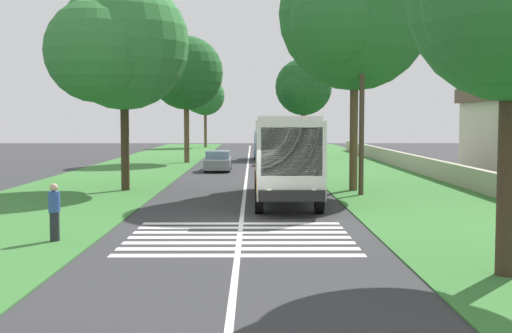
{
  "coord_description": "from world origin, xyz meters",
  "views": [
    {
      "loc": [
        -22.46,
        -0.41,
        3.57
      ],
      "look_at": [
        5.51,
        -0.54,
        1.6
      ],
      "focal_mm": 46.22,
      "sensor_mm": 36.0,
      "label": 1
    }
  ],
  "objects_px": {
    "roadside_tree_right_1": "(351,20)",
    "utility_pole": "(362,101)",
    "trailing_car_0": "(218,162)",
    "roadside_tree_left_2": "(119,49)",
    "roadside_tree_right_2": "(302,89)",
    "coach_bus": "(284,153)",
    "roadside_tree_left_0": "(185,75)",
    "roadside_tree_left_1": "(204,97)",
    "trailing_car_1": "(273,157)",
    "pedestrian": "(54,211)",
    "trailing_minibus_0": "(266,142)",
    "roadside_tree_right_0": "(506,5)"
  },
  "relations": [
    {
      "from": "coach_bus",
      "to": "trailing_car_1",
      "type": "bearing_deg",
      "value": -0.58
    },
    {
      "from": "roadside_tree_right_1",
      "to": "roadside_tree_left_2",
      "type": "bearing_deg",
      "value": 91.29
    },
    {
      "from": "roadside_tree_left_2",
      "to": "roadside_tree_right_0",
      "type": "xyz_separation_m",
      "value": [
        -18.25,
        -12.34,
        -0.98
      ]
    },
    {
      "from": "roadside_tree_right_1",
      "to": "roadside_tree_right_2",
      "type": "bearing_deg",
      "value": 0.46
    },
    {
      "from": "roadside_tree_left_2",
      "to": "roadside_tree_right_2",
      "type": "height_order",
      "value": "roadside_tree_left_2"
    },
    {
      "from": "coach_bus",
      "to": "roadside_tree_left_0",
      "type": "distance_m",
      "value": 27.51
    },
    {
      "from": "coach_bus",
      "to": "trailing_car_1",
      "type": "height_order",
      "value": "coach_bus"
    },
    {
      "from": "trailing_car_0",
      "to": "roadside_tree_left_1",
      "type": "height_order",
      "value": "roadside_tree_left_1"
    },
    {
      "from": "roadside_tree_left_2",
      "to": "roadside_tree_right_1",
      "type": "height_order",
      "value": "roadside_tree_right_1"
    },
    {
      "from": "trailing_car_0",
      "to": "roadside_tree_left_1",
      "type": "relative_size",
      "value": 0.47
    },
    {
      "from": "roadside_tree_left_2",
      "to": "roadside_tree_right_2",
      "type": "xyz_separation_m",
      "value": [
        29.5,
        -11.37,
        -0.56
      ]
    },
    {
      "from": "trailing_car_1",
      "to": "roadside_tree_left_2",
      "type": "relative_size",
      "value": 0.41
    },
    {
      "from": "trailing_car_0",
      "to": "pedestrian",
      "type": "bearing_deg",
      "value": 172.96
    },
    {
      "from": "trailing_minibus_0",
      "to": "roadside_tree_right_1",
      "type": "xyz_separation_m",
      "value": [
        -26.54,
        -3.74,
        7.07
      ]
    },
    {
      "from": "trailing_minibus_0",
      "to": "utility_pole",
      "type": "xyz_separation_m",
      "value": [
        -28.92,
        -3.94,
        2.93
      ]
    },
    {
      "from": "roadside_tree_left_2",
      "to": "roadside_tree_right_0",
      "type": "distance_m",
      "value": 22.05
    },
    {
      "from": "roadside_tree_left_2",
      "to": "pedestrian",
      "type": "distance_m",
      "value": 15.39
    },
    {
      "from": "roadside_tree_right_1",
      "to": "utility_pole",
      "type": "relative_size",
      "value": 1.47
    },
    {
      "from": "coach_bus",
      "to": "roadside_tree_right_0",
      "type": "relative_size",
      "value": 1.29
    },
    {
      "from": "trailing_car_1",
      "to": "trailing_minibus_0",
      "type": "relative_size",
      "value": 0.72
    },
    {
      "from": "trailing_car_1",
      "to": "roadside_tree_right_2",
      "type": "xyz_separation_m",
      "value": [
        10.21,
        -3.06,
        5.9
      ]
    },
    {
      "from": "roadside_tree_left_1",
      "to": "pedestrian",
      "type": "distance_m",
      "value": 66.65
    },
    {
      "from": "roadside_tree_right_2",
      "to": "utility_pole",
      "type": "relative_size",
      "value": 1.09
    },
    {
      "from": "roadside_tree_left_2",
      "to": "utility_pole",
      "type": "height_order",
      "value": "roadside_tree_left_2"
    },
    {
      "from": "utility_pole",
      "to": "roadside_tree_left_1",
      "type": "bearing_deg",
      "value": 11.89
    },
    {
      "from": "trailing_car_0",
      "to": "utility_pole",
      "type": "bearing_deg",
      "value": -153.4
    },
    {
      "from": "trailing_car_1",
      "to": "roadside_tree_left_0",
      "type": "bearing_deg",
      "value": 70.19
    },
    {
      "from": "trailing_minibus_0",
      "to": "roadside_tree_left_2",
      "type": "bearing_deg",
      "value": 163.65
    },
    {
      "from": "trailing_car_1",
      "to": "pedestrian",
      "type": "bearing_deg",
      "value": 167.43
    },
    {
      "from": "trailing_car_0",
      "to": "roadside_tree_left_2",
      "type": "xyz_separation_m",
      "value": [
        -13.03,
        4.21,
        6.45
      ]
    },
    {
      "from": "trailing_minibus_0",
      "to": "roadside_tree_left_1",
      "type": "bearing_deg",
      "value": 16.43
    },
    {
      "from": "trailing_car_1",
      "to": "roadside_tree_left_2",
      "type": "bearing_deg",
      "value": 156.72
    },
    {
      "from": "trailing_minibus_0",
      "to": "roadside_tree_right_1",
      "type": "bearing_deg",
      "value": -171.98
    },
    {
      "from": "coach_bus",
      "to": "roadside_tree_right_1",
      "type": "xyz_separation_m",
      "value": [
        4.42,
        -3.54,
        6.46
      ]
    },
    {
      "from": "roadside_tree_right_1",
      "to": "pedestrian",
      "type": "xyz_separation_m",
      "value": [
        -14.31,
        10.73,
        -7.7
      ]
    },
    {
      "from": "pedestrian",
      "to": "roadside_tree_right_1",
      "type": "bearing_deg",
      "value": -36.87
    },
    {
      "from": "trailing_minibus_0",
      "to": "roadside_tree_right_0",
      "type": "height_order",
      "value": "roadside_tree_right_0"
    },
    {
      "from": "trailing_minibus_0",
      "to": "roadside_tree_left_2",
      "type": "xyz_separation_m",
      "value": [
        -26.8,
        7.86,
        5.57
      ]
    },
    {
      "from": "roadside_tree_right_2",
      "to": "roadside_tree_left_2",
      "type": "bearing_deg",
      "value": 158.93
    },
    {
      "from": "coach_bus",
      "to": "utility_pole",
      "type": "height_order",
      "value": "utility_pole"
    },
    {
      "from": "trailing_minibus_0",
      "to": "utility_pole",
      "type": "relative_size",
      "value": 0.7
    },
    {
      "from": "roadside_tree_left_0",
      "to": "roadside_tree_left_2",
      "type": "height_order",
      "value": "roadside_tree_left_2"
    },
    {
      "from": "roadside_tree_left_1",
      "to": "roadside_tree_left_2",
      "type": "xyz_separation_m",
      "value": [
        -52.36,
        0.33,
        0.59
      ]
    },
    {
      "from": "coach_bus",
      "to": "roadside_tree_left_0",
      "type": "xyz_separation_m",
      "value": [
        26.08,
        7.04,
        5.19
      ]
    },
    {
      "from": "roadside_tree_right_1",
      "to": "roadside_tree_right_0",
      "type": "bearing_deg",
      "value": -177.72
    },
    {
      "from": "trailing_car_0",
      "to": "trailing_car_1",
      "type": "height_order",
      "value": "same"
    },
    {
      "from": "coach_bus",
      "to": "roadside_tree_right_2",
      "type": "bearing_deg",
      "value": -5.6
    },
    {
      "from": "roadside_tree_left_0",
      "to": "utility_pole",
      "type": "distance_m",
      "value": 26.49
    },
    {
      "from": "roadside_tree_left_1",
      "to": "coach_bus",
      "type": "bearing_deg",
      "value": -172.2
    },
    {
      "from": "roadside_tree_left_2",
      "to": "roadside_tree_right_2",
      "type": "bearing_deg",
      "value": -21.07
    }
  ]
}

